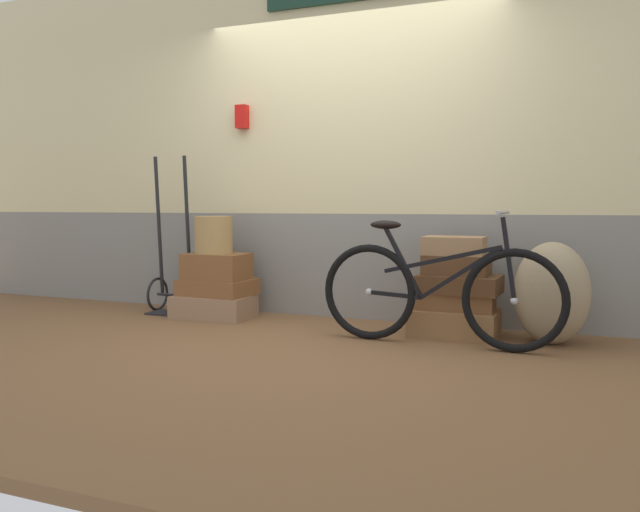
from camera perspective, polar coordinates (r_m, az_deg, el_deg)
The scene contains 14 objects.
ground at distance 4.59m, azimuth -0.62°, elevation -7.61°, with size 10.14×5.20×0.06m, color brown.
station_building at distance 5.30m, azimuth 3.06°, elevation 10.81°, with size 8.14×0.74×3.02m.
suitcase_0 at distance 5.35m, azimuth -9.66°, elevation -4.56°, with size 0.63×0.43×0.19m, color #937051.
suitcase_1 at distance 5.35m, azimuth -9.31°, elevation -2.81°, with size 0.58×0.43×0.13m, color brown.
suitcase_2 at distance 5.32m, azimuth -9.41°, elevation -0.94°, with size 0.51×0.37×0.22m, color brown.
suitcase_3 at distance 4.65m, azimuth 12.17°, elevation -5.96°, with size 0.61×0.42×0.19m, color olive.
suitcase_4 at distance 4.66m, azimuth 12.06°, elevation -3.98°, with size 0.58×0.37×0.12m, color brown.
suitcase_5 at distance 4.61m, azimuth 12.62°, elevation -2.51°, with size 0.57×0.37×0.13m, color brown.
suitcase_6 at distance 4.62m, azimuth 12.36°, elevation -0.79°, with size 0.46×0.31×0.14m, color brown.
suitcase_7 at distance 4.62m, azimuth 12.15°, elevation 0.93°, with size 0.43×0.31×0.13m, color #9E754C.
wicker_basket at distance 5.32m, azimuth -9.69°, elevation 1.92°, with size 0.32×0.32×0.31m, color #A8844C.
luggage_trolley at distance 5.65m, azimuth -13.26°, elevation -1.85°, with size 0.38×0.37×1.37m.
burlap_sack at distance 4.53m, azimuth 20.38°, elevation -3.20°, with size 0.50×0.43×0.70m, color #9E8966.
bicycle at distance 4.27m, azimuth 10.68°, elevation -3.33°, with size 1.66×0.46×0.91m.
Camera 1 is at (1.71, -4.14, 0.95)m, focal length 35.07 mm.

